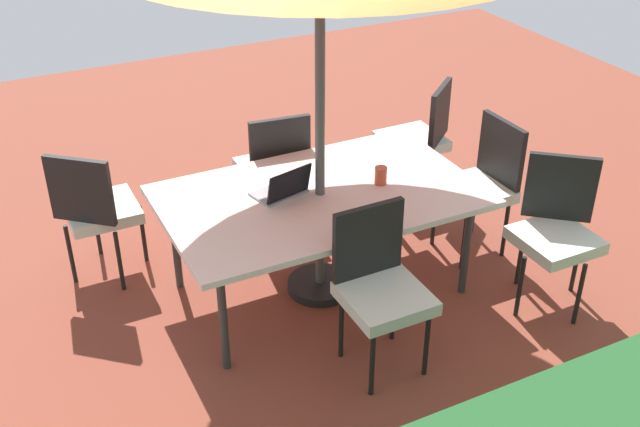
{
  "coord_description": "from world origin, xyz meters",
  "views": [
    {
      "loc": [
        1.89,
        3.8,
        3.12
      ],
      "look_at": [
        0.0,
        0.0,
        0.59
      ],
      "focal_mm": 43.45,
      "sensor_mm": 36.0,
      "label": 1
    }
  ],
  "objects_px": {
    "chair_northwest": "(556,226)",
    "cup": "(381,176)",
    "chair_southwest": "(419,135)",
    "laptop": "(283,189)",
    "dining_table": "(320,200)",
    "chair_southeast": "(96,207)",
    "chair_west": "(481,181)",
    "chair_north": "(380,283)",
    "chair_south": "(275,165)"
  },
  "relations": [
    {
      "from": "chair_southwest",
      "to": "chair_southeast",
      "type": "bearing_deg",
      "value": -40.25
    },
    {
      "from": "cup",
      "to": "chair_south",
      "type": "bearing_deg",
      "value": -67.51
    },
    {
      "from": "chair_west",
      "to": "cup",
      "type": "bearing_deg",
      "value": -90.16
    },
    {
      "from": "chair_south",
      "to": "chair_northwest",
      "type": "height_order",
      "value": "same"
    },
    {
      "from": "chair_west",
      "to": "cup",
      "type": "relative_size",
      "value": 8.38
    },
    {
      "from": "laptop",
      "to": "dining_table",
      "type": "bearing_deg",
      "value": 147.86
    },
    {
      "from": "chair_south",
      "to": "chair_southwest",
      "type": "height_order",
      "value": "same"
    },
    {
      "from": "dining_table",
      "to": "chair_southeast",
      "type": "distance_m",
      "value": 1.49
    },
    {
      "from": "dining_table",
      "to": "chair_northwest",
      "type": "relative_size",
      "value": 2.02
    },
    {
      "from": "dining_table",
      "to": "chair_southwest",
      "type": "distance_m",
      "value": 1.49
    },
    {
      "from": "chair_north",
      "to": "chair_northwest",
      "type": "relative_size",
      "value": 1.0
    },
    {
      "from": "chair_south",
      "to": "chair_southeast",
      "type": "height_order",
      "value": "same"
    },
    {
      "from": "chair_northwest",
      "to": "chair_southeast",
      "type": "distance_m",
      "value": 2.98
    },
    {
      "from": "chair_north",
      "to": "cup",
      "type": "relative_size",
      "value": 8.38
    },
    {
      "from": "chair_west",
      "to": "chair_southeast",
      "type": "relative_size",
      "value": 1.0
    },
    {
      "from": "chair_northwest",
      "to": "chair_southeast",
      "type": "xyz_separation_m",
      "value": [
        2.55,
        -1.54,
        0.0
      ]
    },
    {
      "from": "dining_table",
      "to": "chair_southeast",
      "type": "height_order",
      "value": "chair_southeast"
    },
    {
      "from": "chair_south",
      "to": "chair_northwest",
      "type": "distance_m",
      "value": 2.01
    },
    {
      "from": "chair_north",
      "to": "dining_table",
      "type": "bearing_deg",
      "value": 88.58
    },
    {
      "from": "chair_southwest",
      "to": "cup",
      "type": "bearing_deg",
      "value": 4.51
    },
    {
      "from": "cup",
      "to": "chair_northwest",
      "type": "bearing_deg",
      "value": 142.19
    },
    {
      "from": "chair_north",
      "to": "chair_southeast",
      "type": "distance_m",
      "value": 2.01
    },
    {
      "from": "laptop",
      "to": "chair_southeast",
      "type": "bearing_deg",
      "value": -48.75
    },
    {
      "from": "chair_south",
      "to": "chair_west",
      "type": "xyz_separation_m",
      "value": [
        -1.19,
        0.87,
        0.0
      ]
    },
    {
      "from": "chair_north",
      "to": "chair_northwest",
      "type": "xyz_separation_m",
      "value": [
        -1.31,
        -0.03,
        0.0
      ]
    },
    {
      "from": "dining_table",
      "to": "chair_north",
      "type": "xyz_separation_m",
      "value": [
        0.01,
        0.78,
        -0.14
      ]
    },
    {
      "from": "chair_northwest",
      "to": "cup",
      "type": "bearing_deg",
      "value": -178.39
    },
    {
      "from": "dining_table",
      "to": "chair_southwest",
      "type": "xyz_separation_m",
      "value": [
        -1.26,
        -0.79,
        -0.14
      ]
    },
    {
      "from": "chair_southeast",
      "to": "laptop",
      "type": "height_order",
      "value": "chair_southeast"
    },
    {
      "from": "chair_south",
      "to": "chair_southeast",
      "type": "bearing_deg",
      "value": 7.95
    },
    {
      "from": "laptop",
      "to": "cup",
      "type": "bearing_deg",
      "value": 154.33
    },
    {
      "from": "dining_table",
      "to": "laptop",
      "type": "bearing_deg",
      "value": -18.26
    },
    {
      "from": "chair_west",
      "to": "chair_southwest",
      "type": "relative_size",
      "value": 1.0
    },
    {
      "from": "chair_northwest",
      "to": "cup",
      "type": "relative_size",
      "value": 8.38
    },
    {
      "from": "laptop",
      "to": "chair_south",
      "type": "bearing_deg",
      "value": -123.48
    },
    {
      "from": "cup",
      "to": "chair_southeast",
      "type": "bearing_deg",
      "value": -27.1
    },
    {
      "from": "chair_southeast",
      "to": "laptop",
      "type": "bearing_deg",
      "value": -174.4
    },
    {
      "from": "chair_west",
      "to": "laptop",
      "type": "relative_size",
      "value": 2.65
    },
    {
      "from": "chair_north",
      "to": "cup",
      "type": "distance_m",
      "value": 0.87
    },
    {
      "from": "chair_northwest",
      "to": "chair_south",
      "type": "bearing_deg",
      "value": 168.05
    },
    {
      "from": "dining_table",
      "to": "chair_southwest",
      "type": "relative_size",
      "value": 2.02
    },
    {
      "from": "laptop",
      "to": "cup",
      "type": "relative_size",
      "value": 3.16
    },
    {
      "from": "chair_north",
      "to": "chair_northwest",
      "type": "bearing_deg",
      "value": 0.78
    },
    {
      "from": "chair_northwest",
      "to": "chair_west",
      "type": "height_order",
      "value": "same"
    },
    {
      "from": "chair_south",
      "to": "chair_west",
      "type": "distance_m",
      "value": 1.48
    },
    {
      "from": "chair_southwest",
      "to": "chair_southeast",
      "type": "xyz_separation_m",
      "value": [
        2.52,
        -0.01,
        0.0
      ]
    },
    {
      "from": "chair_north",
      "to": "chair_west",
      "type": "height_order",
      "value": "same"
    },
    {
      "from": "dining_table",
      "to": "chair_north",
      "type": "relative_size",
      "value": 2.02
    },
    {
      "from": "chair_southwest",
      "to": "laptop",
      "type": "height_order",
      "value": "chair_southwest"
    },
    {
      "from": "laptop",
      "to": "chair_north",
      "type": "bearing_deg",
      "value": 90.13
    }
  ]
}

